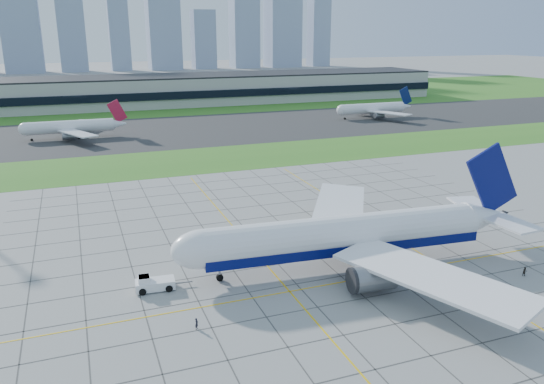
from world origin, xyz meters
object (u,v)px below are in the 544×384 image
object	(u,v)px
distant_jet_1	(72,127)
crew_far	(525,272)
crew_near	(197,324)
airliner	(347,236)
pushback_tug	(153,283)
distant_jet_2	(373,108)

from	to	relation	value
distant_jet_1	crew_far	bearing A→B (deg)	-65.97
crew_near	distant_jet_1	bearing A→B (deg)	43.37
airliner	pushback_tug	distance (m)	32.94
distant_jet_2	distant_jet_1	bearing A→B (deg)	-178.33
crew_near	distant_jet_2	distance (m)	194.80
pushback_tug	crew_far	xyz separation A→B (m)	(58.23, -16.70, -0.29)
distant_jet_1	distant_jet_2	bearing A→B (deg)	1.67
pushback_tug	distant_jet_1	bearing A→B (deg)	98.76
pushback_tug	crew_near	distance (m)	14.21
distant_jet_1	distant_jet_2	size ratio (longest dim) A/B	1.00
crew_near	crew_far	world-z (taller)	crew_near
airliner	crew_near	distance (m)	31.25
airliner	crew_near	world-z (taller)	airliner
airliner	distant_jet_1	world-z (taller)	airliner
pushback_tug	distant_jet_1	world-z (taller)	distant_jet_1
pushback_tug	distant_jet_1	xyz separation A→B (m)	(-9.90, 136.14, 3.39)
airliner	crew_far	xyz separation A→B (m)	(25.67, -14.31, -4.67)
crew_near	distant_jet_2	xyz separation A→B (m)	(119.60, 153.72, 3.67)
crew_near	distant_jet_1	xyz separation A→B (m)	(-13.70, 149.83, 3.67)
airliner	distant_jet_2	size ratio (longest dim) A/B	1.51
distant_jet_1	distant_jet_2	distance (m)	133.36
airliner	crew_near	size ratio (longest dim) A/B	39.43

